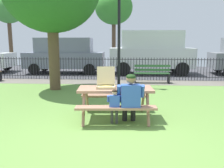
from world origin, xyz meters
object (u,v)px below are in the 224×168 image
(lamp_post_walkway, at_px, (119,18))
(far_tree_left, at_px, (8,11))
(picnic_table_foreground, at_px, (115,95))
(adult_at_table, at_px, (130,97))
(parked_car_left, at_px, (65,55))
(park_bench_center, at_px, (152,74))
(parked_car_center, at_px, (151,51))
(far_tree_midleft, at_px, (114,8))
(child_at_table, at_px, (114,104))
(pizza_box_open, at_px, (106,84))

(lamp_post_walkway, relative_size, far_tree_left, 0.85)
(picnic_table_foreground, bearing_deg, adult_at_table, -52.99)
(adult_at_table, distance_m, parked_car_left, 9.58)
(picnic_table_foreground, distance_m, lamp_post_walkway, 4.78)
(park_bench_center, height_order, parked_car_center, parked_car_center)
(lamp_post_walkway, height_order, far_tree_midleft, far_tree_midleft)
(picnic_table_foreground, xyz_separation_m, parked_car_left, (-3.46, 8.31, 0.50))
(adult_at_table, bearing_deg, child_at_table, -171.14)
(far_tree_left, xyz_separation_m, far_tree_midleft, (8.69, 0.00, 0.14))
(child_at_table, xyz_separation_m, far_tree_midleft, (-0.91, 14.50, 3.98))
(picnic_table_foreground, distance_m, parked_car_left, 9.01)
(park_bench_center, relative_size, lamp_post_walkway, 0.34)
(parked_car_left, bearing_deg, picnic_table_foreground, -67.39)
(adult_at_table, xyz_separation_m, park_bench_center, (1.02, 5.62, -0.24))
(parked_car_left, xyz_separation_m, parked_car_center, (5.07, 0.00, 0.21))
(lamp_post_walkway, distance_m, far_tree_midleft, 9.91)
(park_bench_center, bearing_deg, parked_car_left, 146.83)
(pizza_box_open, xyz_separation_m, far_tree_left, (-9.36, 13.92, 3.49))
(pizza_box_open, xyz_separation_m, far_tree_midleft, (-0.66, 13.92, 3.63))
(pizza_box_open, bearing_deg, far_tree_left, 123.91)
(parked_car_left, bearing_deg, child_at_table, -68.58)
(picnic_table_foreground, xyz_separation_m, pizza_box_open, (-0.24, 0.05, 0.27))
(adult_at_table, relative_size, park_bench_center, 0.74)
(parked_car_center, relative_size, far_tree_midleft, 0.81)
(park_bench_center, bearing_deg, parked_car_center, 85.84)
(picnic_table_foreground, distance_m, parked_car_center, 8.49)
(adult_at_table, relative_size, parked_car_center, 0.25)
(picnic_table_foreground, relative_size, lamp_post_walkway, 0.41)
(park_bench_center, distance_m, parked_car_center, 3.29)
(far_tree_left, bearing_deg, far_tree_midleft, 0.00)
(pizza_box_open, bearing_deg, park_bench_center, 72.39)
(parked_car_center, relative_size, far_tree_left, 0.86)
(child_at_table, distance_m, far_tree_left, 17.81)
(pizza_box_open, xyz_separation_m, child_at_table, (0.24, -0.58, -0.35))
(adult_at_table, xyz_separation_m, parked_car_left, (-3.82, 8.78, 0.44))
(picnic_table_foreground, relative_size, far_tree_midleft, 0.32)
(parked_car_left, bearing_deg, pizza_box_open, -68.66)
(adult_at_table, height_order, parked_car_left, parked_car_left)
(parked_car_center, bearing_deg, far_tree_midleft, 113.88)
(child_at_table, bearing_deg, park_bench_center, 76.40)
(picnic_table_foreground, distance_m, pizza_box_open, 0.36)
(lamp_post_walkway, relative_size, far_tree_midleft, 0.79)
(lamp_post_walkway, distance_m, parked_car_left, 5.55)
(park_bench_center, bearing_deg, child_at_table, -103.60)
(adult_at_table, height_order, parked_car_center, parked_car_center)
(parked_car_left, distance_m, far_tree_left, 8.96)
(child_at_table, xyz_separation_m, far_tree_left, (-9.60, 14.50, 3.84))
(picnic_table_foreground, xyz_separation_m, far_tree_midleft, (-0.90, 13.97, 3.89))
(park_bench_center, xyz_separation_m, parked_car_center, (0.23, 3.16, 0.89))
(child_at_table, bearing_deg, adult_at_table, 8.86)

